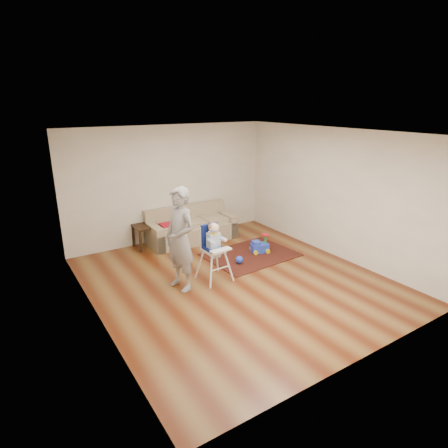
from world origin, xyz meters
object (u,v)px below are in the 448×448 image
toy_ball (239,260)px  adult (180,239)px  side_table (147,236)px  high_chair (214,253)px  sofa (192,225)px  ride_on_toy (260,243)px

toy_ball → adult: 1.69m
side_table → toy_ball: bearing=-57.0°
side_table → high_chair: high_chair is taller
sofa → adult: adult is taller
toy_ball → sofa: bearing=95.9°
side_table → ride_on_toy: size_ratio=1.29×
side_table → toy_ball: size_ratio=3.29×
sofa → high_chair: (-0.62, -2.05, 0.14)m
ride_on_toy → high_chair: size_ratio=0.36×
ride_on_toy → high_chair: 1.66m
sofa → toy_ball: 1.77m
side_table → high_chair: size_ratio=0.47×
adult → high_chair: bearing=73.9°
sofa → side_table: size_ratio=4.01×
sofa → high_chair: 2.14m
adult → side_table: bearing=161.9°
ride_on_toy → adult: adult is taller
side_table → adult: (-0.21, -2.20, 0.66)m
sofa → adult: (-1.27, -2.01, 0.52)m
side_table → high_chair: (0.45, -2.24, 0.28)m
ride_on_toy → toy_ball: size_ratio=2.56×
toy_ball → high_chair: size_ratio=0.14×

